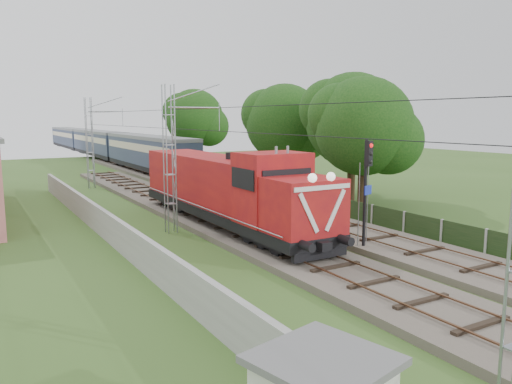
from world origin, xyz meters
TOP-DOWN VIEW (x-y plane):
  - ground at (0.00, 0.00)m, footprint 140.00×140.00m
  - track_main at (0.00, 7.00)m, footprint 4.20×70.00m
  - track_side at (5.00, 20.00)m, footprint 4.20×80.00m
  - catenary at (-2.95, 12.00)m, footprint 3.31×70.00m
  - boundary_wall at (-6.50, 12.00)m, footprint 0.25×40.00m
  - fence at (8.00, 3.00)m, footprint 0.12×32.00m
  - locomotive at (0.00, 11.24)m, footprint 3.14×17.90m
  - coach_rake at (5.00, 64.22)m, footprint 3.16×70.48m
  - signal_post at (3.37, 3.53)m, footprint 0.57×0.45m
  - tree_a at (10.71, 11.85)m, footprint 6.94×6.61m
  - tree_b at (12.66, 15.20)m, footprint 7.40×7.05m
  - tree_c at (11.81, 23.15)m, footprint 7.09×6.75m
  - tree_d at (12.62, 44.84)m, footprint 7.57×7.21m

SIDE VIEW (x-z plane):
  - ground at x=0.00m, z-range 0.00..0.00m
  - track_main at x=0.00m, z-range -0.04..0.41m
  - track_side at x=5.00m, z-range -0.04..0.41m
  - fence at x=8.00m, z-range 0.00..1.20m
  - boundary_wall at x=-6.50m, z-range 0.00..1.50m
  - locomotive at x=0.00m, z-range 0.05..4.60m
  - coach_rake at x=5.00m, z-range 0.78..4.43m
  - signal_post at x=3.37m, z-range 0.99..6.26m
  - catenary at x=-2.95m, z-range 0.05..8.05m
  - tree_a at x=10.71m, z-range 1.11..10.11m
  - tree_c at x=11.81m, z-range 1.13..10.32m
  - tree_b at x=12.66m, z-range 1.19..10.78m
  - tree_d at x=12.62m, z-range 1.22..11.02m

